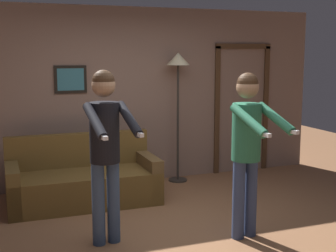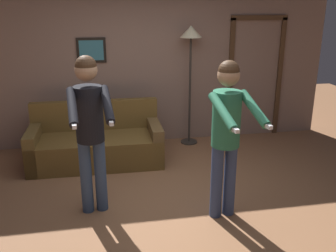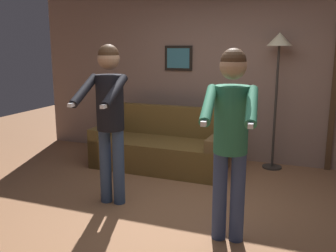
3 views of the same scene
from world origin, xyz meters
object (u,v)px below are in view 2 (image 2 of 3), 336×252
(couch, at_px, (96,144))
(person_standing_left, at_px, (90,121))
(torchiere_lamp, at_px, (191,46))
(person_standing_right, at_px, (227,126))

(couch, distance_m, person_standing_left, 1.62)
(torchiere_lamp, bearing_deg, person_standing_right, -94.08)
(couch, xyz_separation_m, person_standing_left, (-0.02, -1.41, 0.81))
(torchiere_lamp, distance_m, person_standing_right, 2.38)
(person_standing_left, height_order, person_standing_right, person_standing_left)
(person_standing_right, bearing_deg, person_standing_left, 165.71)
(couch, relative_size, person_standing_right, 1.10)
(couch, bearing_deg, person_standing_right, -51.94)
(person_standing_right, bearing_deg, couch, 128.06)
(person_standing_left, bearing_deg, person_standing_right, -14.29)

